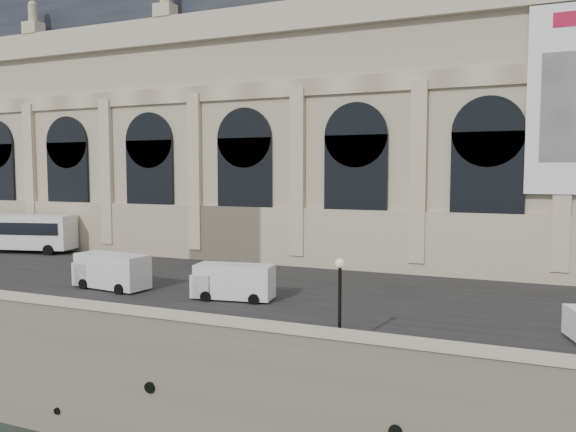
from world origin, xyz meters
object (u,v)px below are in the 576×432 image
at_px(van_c, 230,282).
at_px(lamp_right, 340,305).
at_px(van_b, 109,271).
at_px(bus_left, 12,231).

distance_m(van_c, lamp_right, 11.69).
relative_size(van_b, van_c, 1.08).
bearing_deg(bus_left, van_b, -26.10).
distance_m(van_b, van_c, 9.27).
bearing_deg(lamp_right, bus_left, 156.99).
xyz_separation_m(bus_left, van_b, (20.77, -10.17, -0.87)).
distance_m(van_b, lamp_right, 19.79).
bearing_deg(van_c, lamp_right, -36.27).
relative_size(bus_left, lamp_right, 3.12).
xyz_separation_m(van_b, lamp_right, (18.65, -6.57, 0.84)).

